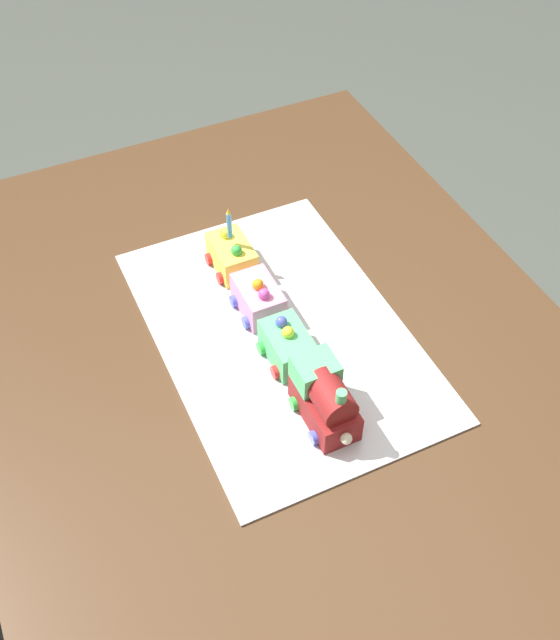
{
  "coord_description": "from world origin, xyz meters",
  "views": [
    {
      "loc": [
        -0.69,
        0.33,
        1.71
      ],
      "look_at": [
        0.07,
        -0.03,
        0.77
      ],
      "focal_mm": 42.33,
      "sensor_mm": 36.0,
      "label": 1
    }
  ],
  "objects_px": {
    "cake_car_gondola_bubblegum": "(258,298)",
    "cake_locomotive": "(325,398)",
    "cake_car_caboose_lemon": "(232,256)",
    "dining_table": "(282,406)",
    "cake_car_tanker_mint_green": "(288,346)",
    "birthday_candle": "(229,223)"
  },
  "relations": [
    {
      "from": "cake_locomotive",
      "to": "cake_car_gondola_bubblegum",
      "type": "xyz_separation_m",
      "value": [
        0.25,
        -0.0,
        -0.02
      ]
    },
    {
      "from": "dining_table",
      "to": "cake_car_tanker_mint_green",
      "type": "distance_m",
      "value": 0.14
    },
    {
      "from": "cake_car_tanker_mint_green",
      "to": "cake_car_gondola_bubblegum",
      "type": "distance_m",
      "value": 0.12
    },
    {
      "from": "dining_table",
      "to": "birthday_candle",
      "type": "distance_m",
      "value": 0.33
    },
    {
      "from": "cake_car_gondola_bubblegum",
      "to": "cake_locomotive",
      "type": "bearing_deg",
      "value": 180.0
    },
    {
      "from": "birthday_candle",
      "to": "cake_locomotive",
      "type": "bearing_deg",
      "value": 180.0
    },
    {
      "from": "cake_car_gondola_bubblegum",
      "to": "cake_car_caboose_lemon",
      "type": "distance_m",
      "value": 0.12
    },
    {
      "from": "cake_locomotive",
      "to": "cake_car_caboose_lemon",
      "type": "distance_m",
      "value": 0.37
    },
    {
      "from": "cake_locomotive",
      "to": "cake_car_tanker_mint_green",
      "type": "bearing_deg",
      "value": -0.0
    },
    {
      "from": "cake_locomotive",
      "to": "cake_car_gondola_bubblegum",
      "type": "distance_m",
      "value": 0.25
    },
    {
      "from": "cake_car_caboose_lemon",
      "to": "cake_car_tanker_mint_green",
      "type": "bearing_deg",
      "value": 180.0
    },
    {
      "from": "cake_car_tanker_mint_green",
      "to": "cake_car_gondola_bubblegum",
      "type": "height_order",
      "value": "same"
    },
    {
      "from": "cake_car_caboose_lemon",
      "to": "cake_locomotive",
      "type": "bearing_deg",
      "value": 180.0
    },
    {
      "from": "cake_car_gondola_bubblegum",
      "to": "cake_car_caboose_lemon",
      "type": "bearing_deg",
      "value": 0.0
    },
    {
      "from": "cake_locomotive",
      "to": "cake_car_caboose_lemon",
      "type": "relative_size",
      "value": 1.4
    },
    {
      "from": "dining_table",
      "to": "cake_car_caboose_lemon",
      "type": "xyz_separation_m",
      "value": [
        0.25,
        -0.02,
        0.14
      ]
    },
    {
      "from": "cake_locomotive",
      "to": "cake_car_gondola_bubblegum",
      "type": "height_order",
      "value": "cake_locomotive"
    },
    {
      "from": "cake_car_caboose_lemon",
      "to": "birthday_candle",
      "type": "height_order",
      "value": "birthday_candle"
    },
    {
      "from": "dining_table",
      "to": "cake_locomotive",
      "type": "bearing_deg",
      "value": -171.42
    },
    {
      "from": "dining_table",
      "to": "birthday_candle",
      "type": "bearing_deg",
      "value": -3.92
    },
    {
      "from": "cake_car_gondola_bubblegum",
      "to": "birthday_candle",
      "type": "bearing_deg",
      "value": 0.0
    },
    {
      "from": "dining_table",
      "to": "cake_car_tanker_mint_green",
      "type": "bearing_deg",
      "value": -49.87
    }
  ]
}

